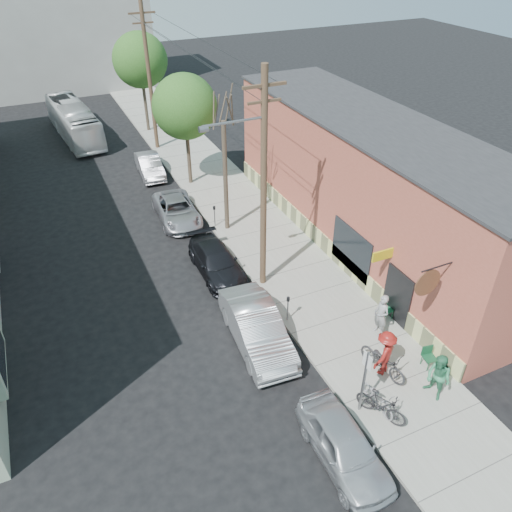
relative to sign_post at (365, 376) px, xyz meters
name	(u,v)px	position (x,y,z in m)	size (l,w,h in m)	color
ground	(248,351)	(-2.35, 4.41, -1.83)	(120.00, 120.00, 0.00)	black
sidewalk	(238,208)	(1.90, 15.41, -1.76)	(4.50, 58.00, 0.15)	gray
cafe_building	(369,185)	(6.64, 9.40, 1.47)	(6.60, 20.20, 6.61)	#A84F3E
end_cap_building	(49,24)	(-4.35, 46.41, 4.17)	(18.00, 8.00, 12.00)	#969591
sign_post	(365,376)	(0.00, 0.00, 0.00)	(0.07, 0.45, 2.80)	slate
parking_meter_near	(288,305)	(-0.10, 5.24, -0.85)	(0.14, 0.14, 1.24)	slate
parking_meter_far	(214,213)	(-0.10, 13.94, -0.85)	(0.14, 0.14, 1.24)	slate
utility_pole_near	(262,182)	(0.04, 8.13, 3.58)	(3.57, 0.28, 10.00)	#503A28
utility_pole_far	(149,76)	(0.10, 26.61, 3.51)	(1.80, 0.28, 10.00)	#503A28
tree_bare	(225,178)	(0.45, 13.48, 1.37)	(0.24, 0.24, 6.11)	#44392C
tree_leafy_mid	(185,107)	(0.45, 19.83, 3.28)	(3.92, 3.92, 6.93)	#44392C
tree_leafy_far	(140,60)	(0.45, 30.51, 3.73)	(4.12, 4.12, 7.48)	#44392C
patio_chair_a	(387,309)	(3.85, 3.60, -1.24)	(0.50, 0.50, 0.88)	#134629
patio_chair_b	(430,358)	(3.60, 0.60, -1.24)	(0.50, 0.50, 0.88)	#134629
patron_grey	(381,315)	(2.96, 2.92, -0.71)	(0.71, 0.46, 1.94)	gray
patron_green	(438,377)	(2.79, -0.63, -0.72)	(0.93, 0.73, 1.92)	#327F56
cyclist	(385,353)	(1.79, 1.11, -0.70)	(1.27, 0.73, 1.96)	maroon
cyclist_bike	(383,361)	(1.79, 1.11, -1.12)	(0.75, 2.14, 1.13)	black
parked_bike_a	(381,405)	(0.46, -0.55, -1.12)	(0.53, 1.88, 1.13)	black
parked_bike_b	(378,398)	(0.64, -0.16, -1.24)	(0.59, 1.68, 0.88)	gray
car_0	(344,445)	(-1.55, -1.32, -1.13)	(1.67, 4.14, 1.41)	#BABDC3
car_1	(257,328)	(-1.83, 4.66, -1.00)	(1.77, 5.08, 1.67)	silver
car_2	(216,262)	(-1.55, 9.95, -1.18)	(1.84, 4.52, 1.31)	black
car_3	(177,210)	(-1.74, 15.70, -1.19)	(2.13, 4.61, 1.28)	#A1A1A8
car_4	(150,166)	(-1.57, 22.31, -1.17)	(1.41, 4.05, 1.33)	#A7A7AE
bus	(74,121)	(-5.07, 31.50, -0.49)	(2.25, 9.60, 2.67)	white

